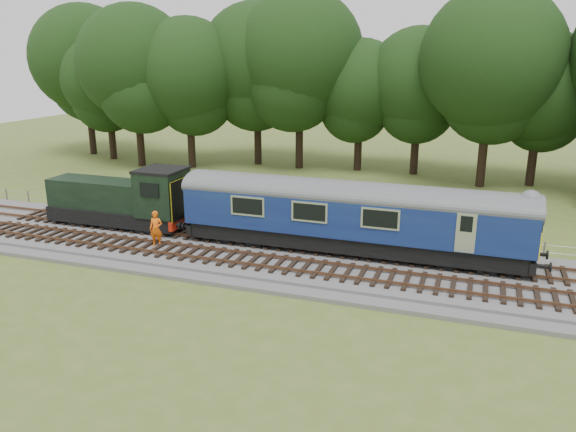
% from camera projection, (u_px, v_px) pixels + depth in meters
% --- Properties ---
extents(ground, '(120.00, 120.00, 0.00)m').
position_uv_depth(ground, '(264.00, 257.00, 29.91)').
color(ground, '#4B6023').
rests_on(ground, ground).
extents(ballast, '(70.00, 7.00, 0.35)m').
position_uv_depth(ballast, '(264.00, 254.00, 29.87)').
color(ballast, '#4C4C4F').
rests_on(ballast, ground).
extents(track_north, '(67.20, 2.40, 0.21)m').
position_uv_depth(track_north, '(274.00, 242.00, 31.07)').
color(track_north, black).
rests_on(track_north, ballast).
extents(track_south, '(67.20, 2.40, 0.21)m').
position_uv_depth(track_south, '(253.00, 260.00, 28.35)').
color(track_south, black).
rests_on(track_south, ballast).
extents(fence, '(64.00, 0.12, 1.00)m').
position_uv_depth(fence, '(292.00, 233.00, 33.99)').
color(fence, '#6B6054').
rests_on(fence, ground).
extents(tree_line, '(70.00, 8.00, 18.00)m').
position_uv_depth(tree_line, '(356.00, 175.00, 49.83)').
color(tree_line, black).
rests_on(tree_line, ground).
extents(dmu_railcar, '(18.05, 2.86, 3.88)m').
position_uv_depth(dmu_railcar, '(351.00, 211.00, 29.08)').
color(dmu_railcar, black).
rests_on(dmu_railcar, ground).
extents(shunter_loco, '(8.91, 2.60, 3.38)m').
position_uv_depth(shunter_loco, '(124.00, 200.00, 33.69)').
color(shunter_loco, black).
rests_on(shunter_loco, ground).
extents(worker, '(0.79, 0.60, 1.96)m').
position_uv_depth(worker, '(156.00, 229.00, 30.38)').
color(worker, '#FF620D').
rests_on(worker, ballast).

